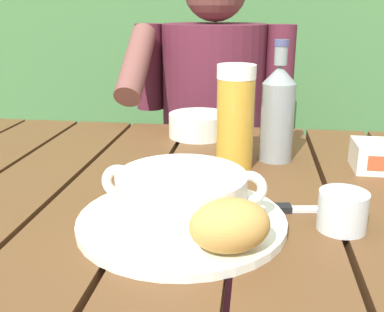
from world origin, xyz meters
TOP-DOWN VIEW (x-y plane):
  - dining_table at (0.00, 0.00)m, footprint 1.33×0.95m
  - chair_near_diner at (-0.03, 0.92)m, footprint 0.44×0.46m
  - person_eating at (-0.04, 0.71)m, footprint 0.48×0.47m
  - serving_plate at (0.00, -0.09)m, footprint 0.30×0.30m
  - soup_bowl at (0.00, -0.09)m, footprint 0.23×0.18m
  - bread_roll at (0.07, -0.17)m, footprint 0.12×0.11m
  - beer_glass at (0.06, 0.17)m, footprint 0.07×0.07m
  - beer_bottle at (0.14, 0.22)m, footprint 0.07×0.07m
  - water_glass_small at (0.22, -0.07)m, footprint 0.07×0.07m
  - table_knife at (0.15, -0.02)m, footprint 0.16×0.04m
  - diner_bowl at (-0.03, 0.38)m, footprint 0.14×0.14m

SIDE VIEW (x-z plane):
  - chair_near_diner at x=-0.03m, z-range 0.00..0.96m
  - dining_table at x=0.00m, z-range 0.29..1.04m
  - person_eating at x=-0.04m, z-range 0.11..1.31m
  - table_knife at x=0.15m, z-range 0.75..0.76m
  - serving_plate at x=0.00m, z-range 0.75..0.76m
  - diner_bowl at x=-0.03m, z-range 0.75..0.81m
  - water_glass_small at x=0.22m, z-range 0.75..0.81m
  - bread_roll at x=0.07m, z-range 0.76..0.83m
  - soup_bowl at x=0.00m, z-range 0.76..0.83m
  - beer_glass at x=0.06m, z-range 0.75..0.95m
  - beer_bottle at x=0.14m, z-range 0.73..0.97m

